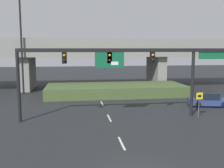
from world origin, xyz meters
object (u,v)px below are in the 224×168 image
(highway_light_pole_near, at_px, (21,44))
(parked_sedan_near_right, at_px, (208,100))
(signal_gantry, at_px, (124,61))
(speed_limit_sign, at_px, (199,101))

(highway_light_pole_near, distance_m, parked_sedan_near_right, 24.33)
(signal_gantry, xyz_separation_m, parked_sedan_near_right, (9.91, 3.62, -4.39))
(signal_gantry, height_order, speed_limit_sign, signal_gantry)
(signal_gantry, height_order, highway_light_pole_near, highway_light_pole_near)
(speed_limit_sign, bearing_deg, parked_sedan_near_right, 53.33)
(parked_sedan_near_right, bearing_deg, highway_light_pole_near, 165.84)
(signal_gantry, bearing_deg, speed_limit_sign, -5.18)
(speed_limit_sign, relative_size, parked_sedan_near_right, 0.50)
(signal_gantry, relative_size, parked_sedan_near_right, 4.14)
(speed_limit_sign, bearing_deg, highway_light_pole_near, 140.56)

